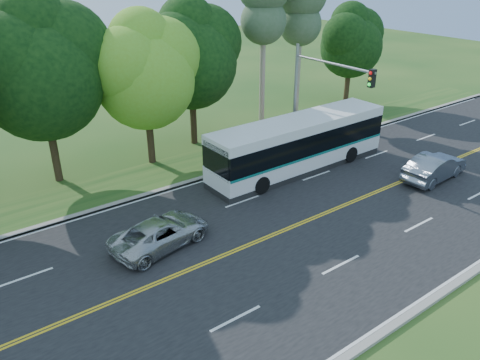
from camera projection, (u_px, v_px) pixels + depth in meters
ground at (294, 227)px, 22.59m from camera, size 120.00×120.00×0.00m
road at (294, 226)px, 22.58m from camera, size 60.00×14.00×0.02m
curb_north at (212, 175)px, 27.75m from camera, size 60.00×0.30×0.15m
curb_south at (424, 306)px, 17.36m from camera, size 60.00×0.30×0.15m
grass_verge at (196, 165)px, 29.10m from camera, size 60.00×4.00×0.10m
lane_markings at (292, 227)px, 22.53m from camera, size 57.60×13.82×0.00m
tree_row at (82, 58)px, 25.73m from camera, size 44.70×9.10×13.84m
bougainvillea_hedge at (292, 135)px, 32.03m from camera, size 9.50×2.25×1.50m
traffic_signal at (317, 88)px, 27.96m from camera, size 0.42×6.10×7.00m
transit_bus at (299, 145)px, 28.00m from camera, size 12.12×2.78×3.17m
sedan at (434, 167)px, 27.05m from camera, size 4.71×1.90×1.52m
suv at (161, 233)px, 20.82m from camera, size 4.97×2.93×1.30m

